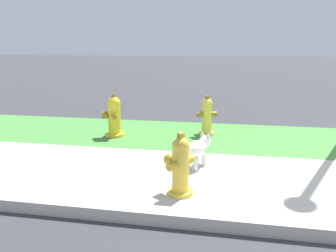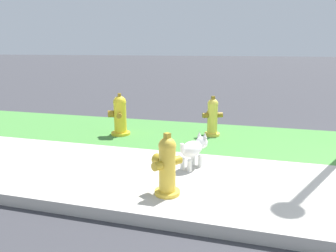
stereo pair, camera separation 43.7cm
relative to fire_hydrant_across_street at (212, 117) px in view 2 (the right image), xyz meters
The scene contains 4 objects.
fire_hydrant_across_street is the anchor object (origin of this frame).
fire_hydrant_far_end 2.51m from the fire_hydrant_across_street, 92.35° to the right, with size 0.32×0.35×0.67m.
fire_hydrant_mid_block 1.62m from the fire_hydrant_across_street, 166.23° to the right, with size 0.38×0.40×0.74m.
small_white_dog 1.66m from the fire_hydrant_across_street, 89.73° to the right, with size 0.34×0.48×0.44m.
Camera 2 is at (-2.14, -3.51, 1.51)m, focal length 35.00 mm.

